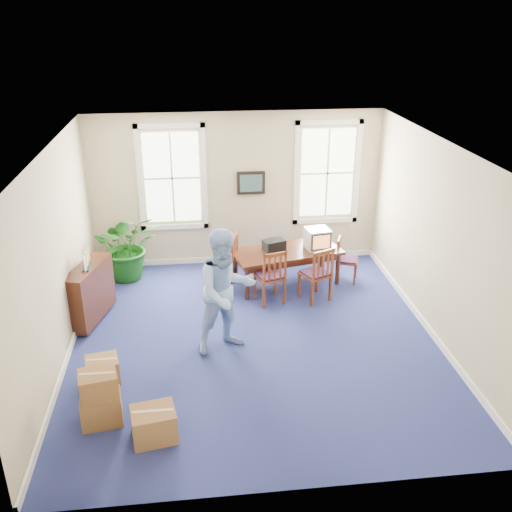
{
  "coord_description": "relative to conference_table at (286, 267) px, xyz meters",
  "views": [
    {
      "loc": [
        -0.91,
        -8.06,
        5.08
      ],
      "look_at": [
        0.1,
        0.6,
        1.25
      ],
      "focal_mm": 40.0,
      "sensor_mm": 36.0,
      "label": 1
    }
  ],
  "objects": [
    {
      "name": "wall_right",
      "position": [
        2.14,
        -2.02,
        1.24
      ],
      "size": [
        0.0,
        6.5,
        6.5
      ],
      "primitive_type": "plane",
      "rotation": [
        1.57,
        0.0,
        -1.57
      ],
      "color": "tan",
      "rests_on": "ground"
    },
    {
      "name": "wall_back",
      "position": [
        -0.86,
        1.23,
        1.24
      ],
      "size": [
        6.5,
        0.0,
        6.5
      ],
      "primitive_type": "plane",
      "rotation": [
        1.57,
        0.0,
        0.0
      ],
      "color": "tan",
      "rests_on": "ground"
    },
    {
      "name": "potted_plant",
      "position": [
        -3.11,
        0.64,
        0.34
      ],
      "size": [
        1.43,
        1.3,
        1.39
      ],
      "primitive_type": "imported",
      "rotation": [
        0.0,
        0.0,
        0.18
      ],
      "color": "#114910",
      "rests_on": "ground"
    },
    {
      "name": "credenza",
      "position": [
        -3.61,
        -1.04,
        0.14
      ],
      "size": [
        0.7,
        1.31,
        0.99
      ],
      "primitive_type": "cube",
      "rotation": [
        0.0,
        0.0,
        -0.29
      ],
      "color": "#401D11",
      "rests_on": "ground"
    },
    {
      "name": "chair_end_right",
      "position": [
        1.24,
        0.0,
        0.09
      ],
      "size": [
        0.52,
        0.52,
        0.9
      ],
      "primitive_type": null,
      "rotation": [
        0.0,
        0.0,
        1.22
      ],
      "color": "maroon",
      "rests_on": "ground"
    },
    {
      "name": "man",
      "position": [
        -1.32,
        -2.2,
        0.66
      ],
      "size": [
        1.2,
        1.07,
        2.04
      ],
      "primitive_type": "imported",
      "rotation": [
        0.0,
        0.0,
        0.36
      ],
      "color": "#92B9EB",
      "rests_on": "ground"
    },
    {
      "name": "game_console",
      "position": [
        0.9,
        0.0,
        0.38
      ],
      "size": [
        0.19,
        0.22,
        0.05
      ],
      "primitive_type": "cube",
      "rotation": [
        0.0,
        0.0,
        -0.22
      ],
      "color": "white",
      "rests_on": "conference_table"
    },
    {
      "name": "ceiling",
      "position": [
        -0.86,
        -2.02,
        2.84
      ],
      "size": [
        6.5,
        6.5,
        0.0
      ],
      "primitive_type": "plane",
      "rotation": [
        3.14,
        0.0,
        0.0
      ],
      "color": "white",
      "rests_on": "ground"
    },
    {
      "name": "cardboard_boxes",
      "position": [
        -2.9,
        -3.71,
        0.04
      ],
      "size": [
        1.6,
        1.6,
        0.8
      ],
      "primitive_type": null,
      "rotation": [
        0.0,
        0.0,
        0.15
      ],
      "color": "olive",
      "rests_on": "ground"
    },
    {
      "name": "chair_near_left",
      "position": [
        -0.43,
        -0.71,
        0.18
      ],
      "size": [
        0.59,
        0.59,
        1.07
      ],
      "primitive_type": null,
      "rotation": [
        0.0,
        0.0,
        3.41
      ],
      "color": "maroon",
      "rests_on": "ground"
    },
    {
      "name": "wall_front",
      "position": [
        -0.86,
        -5.27,
        1.24
      ],
      "size": [
        6.5,
        0.0,
        6.5
      ],
      "primitive_type": "plane",
      "rotation": [
        -1.57,
        0.0,
        0.0
      ],
      "color": "tan",
      "rests_on": "ground"
    },
    {
      "name": "equipment_bag",
      "position": [
        -0.24,
        0.05,
        0.46
      ],
      "size": [
        0.48,
        0.4,
        0.21
      ],
      "primitive_type": "cube",
      "rotation": [
        0.0,
        0.0,
        0.37
      ],
      "color": "black",
      "rests_on": "conference_table"
    },
    {
      "name": "window_left",
      "position": [
        -2.16,
        1.21,
        1.54
      ],
      "size": [
        1.4,
        0.12,
        2.2
      ],
      "primitive_type": null,
      "color": "white",
      "rests_on": "ground"
    },
    {
      "name": "wall_left",
      "position": [
        -3.86,
        -2.02,
        1.24
      ],
      "size": [
        0.0,
        6.5,
        6.5
      ],
      "primitive_type": "plane",
      "rotation": [
        1.57,
        0.0,
        1.57
      ],
      "color": "tan",
      "rests_on": "ground"
    },
    {
      "name": "chair_end_left",
      "position": [
        -1.24,
        0.0,
        0.19
      ],
      "size": [
        0.61,
        0.61,
        1.1
      ],
      "primitive_type": null,
      "rotation": [
        0.0,
        0.0,
        -1.86
      ],
      "color": "maroon",
      "rests_on": "ground"
    },
    {
      "name": "baseboard_back",
      "position": [
        -0.86,
        1.2,
        -0.3
      ],
      "size": [
        6.0,
        0.04,
        0.12
      ],
      "primitive_type": "cube",
      "color": "white",
      "rests_on": "ground"
    },
    {
      "name": "wall_picture",
      "position": [
        -0.56,
        1.18,
        1.39
      ],
      "size": [
        0.58,
        0.06,
        0.48
      ],
      "primitive_type": null,
      "color": "black",
      "rests_on": "ground"
    },
    {
      "name": "window_right",
      "position": [
        1.04,
        1.21,
        1.54
      ],
      "size": [
        1.4,
        0.12,
        2.2
      ],
      "primitive_type": null,
      "color": "white",
      "rests_on": "ground"
    },
    {
      "name": "baseboard_right",
      "position": [
        2.11,
        -2.02,
        -0.3
      ],
      "size": [
        0.04,
        6.5,
        0.12
      ],
      "primitive_type": "cube",
      "color": "white",
      "rests_on": "ground"
    },
    {
      "name": "chair_near_right",
      "position": [
        0.43,
        -0.71,
        0.18
      ],
      "size": [
        0.64,
        0.64,
        1.07
      ],
      "primitive_type": null,
      "rotation": [
        0.0,
        0.0,
        3.57
      ],
      "color": "maroon",
      "rests_on": "ground"
    },
    {
      "name": "floor",
      "position": [
        -0.86,
        -2.02,
        -0.36
      ],
      "size": [
        6.5,
        6.5,
        0.0
      ],
      "primitive_type": "plane",
      "color": "navy",
      "rests_on": "ground"
    },
    {
      "name": "brochure_rack",
      "position": [
        -3.6,
        -1.04,
        0.77
      ],
      "size": [
        0.13,
        0.64,
        0.28
      ],
      "primitive_type": null,
      "rotation": [
        0.0,
        0.0,
        0.03
      ],
      "color": "#99999E",
      "rests_on": "credenza"
    },
    {
      "name": "baseboard_left",
      "position": [
        -3.83,
        -2.02,
        -0.3
      ],
      "size": [
        0.04,
        6.5,
        0.12
      ],
      "primitive_type": "cube",
      "color": "white",
      "rests_on": "ground"
    },
    {
      "name": "conference_table",
      "position": [
        0.0,
        0.0,
        0.0
      ],
      "size": [
        2.26,
        1.41,
        0.71
      ],
      "primitive_type": null,
      "rotation": [
        0.0,
        0.0,
        0.23
      ],
      "color": "#401D11",
      "rests_on": "ground"
    },
    {
      "name": "crt_tv",
      "position": [
        0.62,
        0.05,
        0.56
      ],
      "size": [
        0.51,
        0.54,
        0.4
      ],
      "primitive_type": null,
      "rotation": [
        0.0,
        0.0,
        0.14
      ],
      "color": "#B7B7BC",
      "rests_on": "conference_table"
    }
  ]
}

